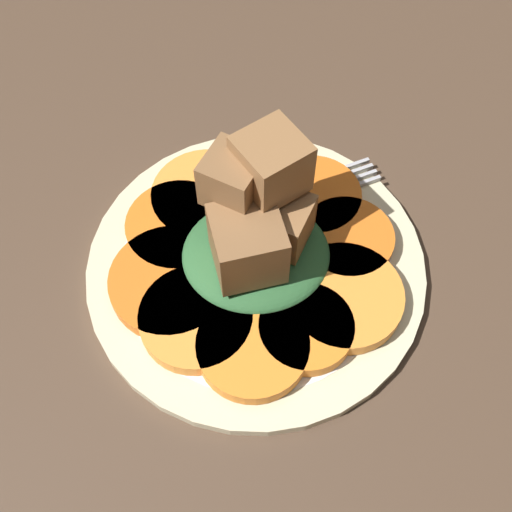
{
  "coord_description": "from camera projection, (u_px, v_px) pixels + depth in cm",
  "views": [
    {
      "loc": [
        1.54,
        24.56,
        45.31
      ],
      "look_at": [
        0.0,
        0.0,
        4.1
      ],
      "focal_mm": 45.0,
      "sensor_mm": 36.0,
      "label": 1
    }
  ],
  "objects": [
    {
      "name": "carrot_slice_6",
      "position": [
        179.0,
        227.0,
        0.5
      ],
      "size": [
        8.18,
        8.18,
        1.29
      ],
      "primitive_type": "cylinder",
      "color": "orange",
      "rests_on": "plate"
    },
    {
      "name": "carrot_slice_8",
      "position": [
        196.0,
        318.0,
        0.46
      ],
      "size": [
        8.18,
        8.18,
        1.29
      ],
      "primitive_type": "cylinder",
      "color": "orange",
      "rests_on": "plate"
    },
    {
      "name": "plate",
      "position": [
        256.0,
        267.0,
        0.49
      ],
      "size": [
        25.87,
        25.87,
        1.05
      ],
      "color": "beige",
      "rests_on": "table_slab"
    },
    {
      "name": "carrot_slice_0",
      "position": [
        306.0,
        328.0,
        0.45
      ],
      "size": [
        6.79,
        6.79,
        1.29
      ],
      "primitive_type": "cylinder",
      "color": "orange",
      "rests_on": "plate"
    },
    {
      "name": "carrot_slice_2",
      "position": [
        347.0,
        239.0,
        0.49
      ],
      "size": [
        7.22,
        7.22,
        1.29
      ],
      "primitive_type": "cylinder",
      "color": "orange",
      "rests_on": "plate"
    },
    {
      "name": "table_slab",
      "position": [
        256.0,
        276.0,
        0.51
      ],
      "size": [
        120.0,
        120.0,
        2.0
      ],
      "primitive_type": "cube",
      "color": "#4C3828",
      "rests_on": "ground"
    },
    {
      "name": "carrot_slice_5",
      "position": [
        207.0,
        197.0,
        0.51
      ],
      "size": [
        8.79,
        8.79,
        1.29
      ],
      "primitive_type": "cylinder",
      "color": "orange",
      "rests_on": "plate"
    },
    {
      "name": "carrot_slice_3",
      "position": [
        313.0,
        197.0,
        0.51
      ],
      "size": [
        7.59,
        7.59,
        1.29
      ],
      "primitive_type": "cylinder",
      "color": "orange",
      "rests_on": "plate"
    },
    {
      "name": "carrot_slice_4",
      "position": [
        257.0,
        182.0,
        0.52
      ],
      "size": [
        7.87,
        7.87,
        1.29
      ],
      "primitive_type": "cylinder",
      "color": "orange",
      "rests_on": "plate"
    },
    {
      "name": "fork",
      "position": [
        281.0,
        201.0,
        0.52
      ],
      "size": [
        17.54,
        7.52,
        0.4
      ],
      "rotation": [
        0.0,
        0.0,
        0.33
      ],
      "color": "#B2B2B7",
      "rests_on": "plate"
    },
    {
      "name": "carrot_slice_7",
      "position": [
        171.0,
        282.0,
        0.47
      ],
      "size": [
        9.15,
        9.15,
        1.29
      ],
      "primitive_type": "cylinder",
      "color": "orange",
      "rests_on": "plate"
    },
    {
      "name": "carrot_slice_1",
      "position": [
        344.0,
        297.0,
        0.47
      ],
      "size": [
        8.61,
        8.61,
        1.29
      ],
      "primitive_type": "cylinder",
      "color": "orange",
      "rests_on": "plate"
    },
    {
      "name": "center_pile",
      "position": [
        257.0,
        231.0,
        0.46
      ],
      "size": [
        11.1,
        10.4,
        10.78
      ],
      "color": "#2D6033",
      "rests_on": "plate"
    },
    {
      "name": "carrot_slice_9",
      "position": [
        253.0,
        347.0,
        0.45
      ],
      "size": [
        7.95,
        7.95,
        1.29
      ],
      "primitive_type": "cylinder",
      "color": "orange",
      "rests_on": "plate"
    }
  ]
}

